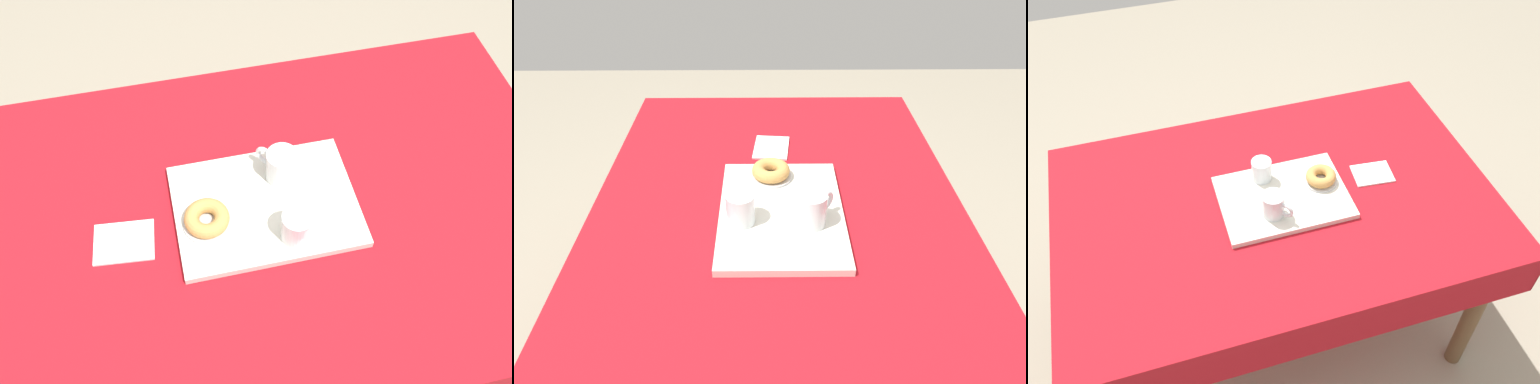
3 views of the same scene
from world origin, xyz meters
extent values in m
plane|color=gray|center=(0.00, 0.00, 0.00)|extent=(6.00, 6.00, 0.00)
cube|color=#A8141E|center=(0.00, 0.00, 0.75)|extent=(1.46, 0.96, 0.04)
cube|color=#A8141E|center=(0.00, 0.48, 0.66)|extent=(1.46, 0.01, 0.14)
cylinder|color=brown|center=(-0.64, 0.39, 0.37)|extent=(0.06, 0.06, 0.73)
cylinder|color=brown|center=(0.64, 0.39, 0.37)|extent=(0.06, 0.06, 0.73)
cube|color=silver|center=(-0.02, 0.01, 0.78)|extent=(0.43, 0.31, 0.02)
cylinder|color=white|center=(0.03, 0.08, 0.83)|extent=(0.07, 0.07, 0.08)
cylinder|color=maroon|center=(0.03, 0.08, 0.83)|extent=(0.06, 0.06, 0.06)
torus|color=white|center=(0.00, 0.11, 0.84)|extent=(0.04, 0.05, 0.05)
cylinder|color=white|center=(0.02, -0.09, 0.83)|extent=(0.07, 0.07, 0.08)
cylinder|color=silver|center=(0.02, -0.09, 0.82)|extent=(0.06, 0.06, 0.05)
cylinder|color=silver|center=(-0.16, -0.02, 0.79)|extent=(0.11, 0.11, 0.01)
torus|color=tan|center=(-0.16, -0.02, 0.82)|extent=(0.10, 0.10, 0.03)
cube|color=white|center=(-0.36, -0.01, 0.77)|extent=(0.15, 0.12, 0.01)
camera|label=1|loc=(-0.20, -0.67, 1.87)|focal=38.85mm
camera|label=2|loc=(0.90, -0.03, 1.51)|focal=32.93mm
camera|label=3|loc=(0.34, 1.19, 2.12)|focal=38.14mm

